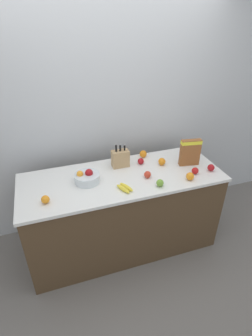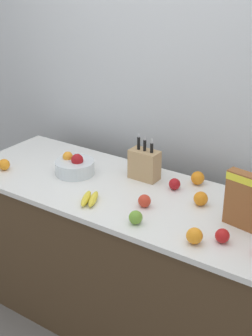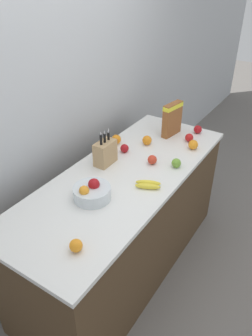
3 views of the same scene
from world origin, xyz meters
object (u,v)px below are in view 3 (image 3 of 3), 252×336
(cereal_box, at_px, (172,118))
(fruit_bowl, at_px, (92,192))
(apple_front, at_px, (176,163))
(apple_rightmost, at_px, (198,129))
(apple_middle, at_px, (152,160))
(orange_back_center, at_px, (116,139))
(orange_by_cereal, at_px, (193,145))
(orange_near_bowl, at_px, (76,246))
(orange_front_right, at_px, (147,140))
(apple_by_knife_block, at_px, (124,148))
(apple_rear, at_px, (189,138))
(knife_block, at_px, (105,153))
(banana_bunch, at_px, (148,185))

(cereal_box, height_order, fruit_bowl, cereal_box)
(apple_front, bearing_deg, apple_rightmost, 7.93)
(apple_middle, xyz_separation_m, orange_back_center, (0.11, 0.39, 0.00))
(fruit_bowl, height_order, orange_by_cereal, fruit_bowl)
(orange_near_bowl, bearing_deg, orange_back_center, 24.30)
(orange_front_right, xyz_separation_m, orange_by_cereal, (0.13, -0.34, 0.00))
(orange_back_center, bearing_deg, apple_by_knife_block, -120.85)
(apple_rear, bearing_deg, apple_rightmost, -0.02)
(knife_block, xyz_separation_m, apple_rightmost, (0.83, -0.37, -0.06))
(knife_block, xyz_separation_m, orange_by_cereal, (0.55, -0.45, -0.05))
(apple_middle, distance_m, orange_back_center, 0.41)
(orange_by_cereal, bearing_deg, cereal_box, 62.66)
(apple_front, bearing_deg, apple_middle, 107.74)
(orange_front_right, bearing_deg, knife_block, 165.22)
(orange_near_bowl, bearing_deg, apple_by_knife_block, 19.54)
(banana_bunch, xyz_separation_m, orange_front_right, (0.50, 0.30, 0.02))
(knife_block, height_order, orange_near_bowl, knife_block)
(knife_block, xyz_separation_m, orange_front_right, (0.41, -0.11, -0.05))
(orange_by_cereal, bearing_deg, apple_by_knife_block, 128.09)
(apple_middle, relative_size, orange_front_right, 0.90)
(fruit_bowl, distance_m, apple_by_knife_block, 0.61)
(fruit_bowl, bearing_deg, orange_front_right, 4.61)
(knife_block, height_order, fruit_bowl, knife_block)
(knife_block, height_order, orange_back_center, knife_block)
(banana_bunch, height_order, apple_by_knife_block, apple_by_knife_block)
(cereal_box, relative_size, fruit_bowl, 1.18)
(knife_block, relative_size, apple_by_knife_block, 4.14)
(apple_front, bearing_deg, fruit_bowl, 155.45)
(apple_by_knife_block, bearing_deg, apple_rear, -38.58)
(apple_by_knife_block, xyz_separation_m, orange_back_center, (0.08, 0.13, 0.01))
(apple_front, distance_m, orange_front_right, 0.39)
(apple_rightmost, relative_size, orange_front_right, 0.92)
(orange_by_cereal, height_order, orange_near_bowl, orange_by_cereal)
(apple_front, bearing_deg, apple_by_knife_block, 92.61)
(apple_rightmost, bearing_deg, apple_middle, 172.64)
(fruit_bowl, distance_m, orange_by_cereal, 0.97)
(apple_rear, bearing_deg, orange_by_cereal, -142.55)
(cereal_box, relative_size, orange_by_cereal, 3.66)
(orange_front_right, bearing_deg, apple_rear, -48.23)
(orange_front_right, bearing_deg, orange_near_bowl, -167.40)
(orange_front_right, bearing_deg, orange_back_center, 119.66)
(fruit_bowl, relative_size, orange_back_center, 3.05)
(cereal_box, height_order, apple_front, cereal_box)
(banana_bunch, relative_size, apple_rightmost, 2.65)
(fruit_bowl, xyz_separation_m, apple_front, (0.61, -0.28, -0.01))
(cereal_box, xyz_separation_m, orange_near_bowl, (-1.45, -0.18, -0.12))
(cereal_box, distance_m, orange_front_right, 0.30)
(fruit_bowl, height_order, apple_front, fruit_bowl)
(banana_bunch, relative_size, orange_front_right, 2.44)
(apple_front, xyz_separation_m, orange_near_bowl, (-1.00, 0.08, 0.00))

